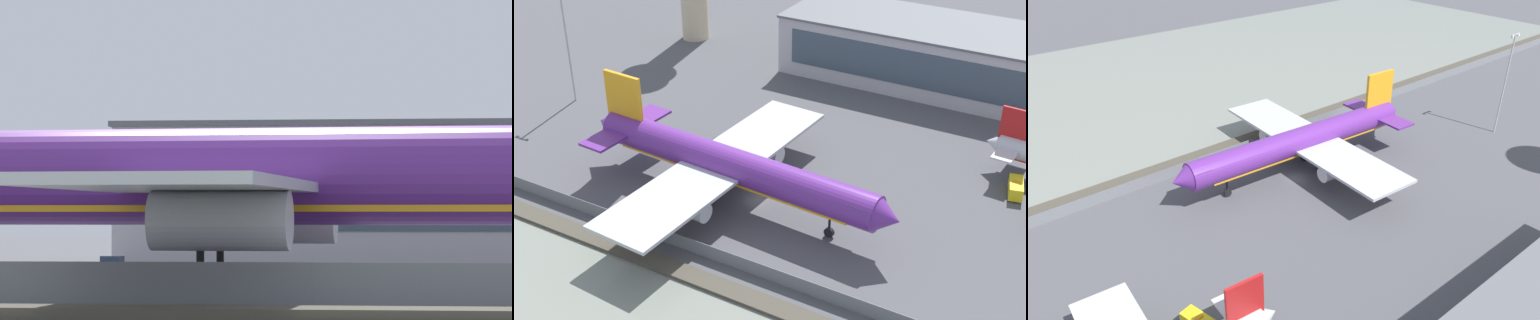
# 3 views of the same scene
# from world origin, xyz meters

# --- Properties ---
(ground_plane) EXTENTS (500.00, 500.00, 0.00)m
(ground_plane) POSITION_xyz_m (0.00, 0.00, 0.00)
(ground_plane) COLOR #4C4C51
(waterfront_lagoon) EXTENTS (320.00, 98.00, 0.01)m
(waterfront_lagoon) POSITION_xyz_m (0.00, -71.00, 0.00)
(waterfront_lagoon) COLOR gray
(waterfront_lagoon) RESTS_ON ground
(shoreline_seawall) EXTENTS (320.00, 3.00, 0.50)m
(shoreline_seawall) POSITION_xyz_m (0.00, -20.50, 0.25)
(shoreline_seawall) COLOR #474238
(shoreline_seawall) RESTS_ON ground
(perimeter_fence) EXTENTS (280.00, 0.10, 2.27)m
(perimeter_fence) POSITION_xyz_m (0.00, -16.00, 1.13)
(perimeter_fence) COLOR slate
(perimeter_fence) RESTS_ON ground
(cargo_jet_purple) EXTENTS (55.13, 47.15, 16.53)m
(cargo_jet_purple) POSITION_xyz_m (-3.95, -2.09, 6.31)
(cargo_jet_purple) COLOR #602889
(cargo_jet_purple) RESTS_ON ground
(baggage_tug) EXTENTS (2.04, 3.39, 1.80)m
(baggage_tug) POSITION_xyz_m (-14.66, 11.37, 0.81)
(baggage_tug) COLOR #19519E
(baggage_tug) RESTS_ON ground
(apron_light_mast_apron_west) EXTENTS (3.20, 0.40, 23.29)m
(apron_light_mast_apron_west) POSITION_xyz_m (-50.29, 13.54, 12.95)
(apron_light_mast_apron_west) COLOR #A8A8AD
(apron_light_mast_apron_west) RESTS_ON ground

